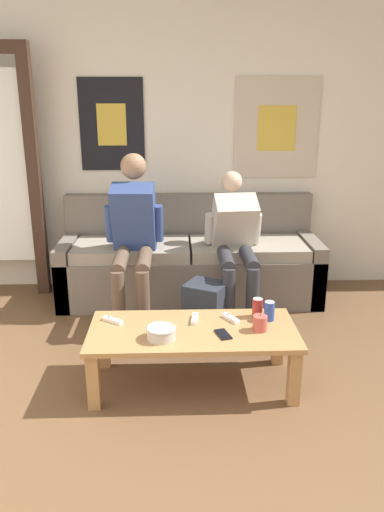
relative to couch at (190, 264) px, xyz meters
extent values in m
cube|color=silver|center=(0.07, 0.37, 0.97)|extent=(10.00, 0.05, 2.55)
cube|color=black|center=(-0.67, 0.33, 1.19)|extent=(0.56, 0.01, 0.79)
cube|color=gold|center=(-0.67, 0.33, 1.19)|extent=(0.25, 0.01, 0.36)
cube|color=beige|center=(0.78, 0.33, 1.15)|extent=(0.76, 0.01, 0.87)
cube|color=gold|center=(0.78, 0.33, 1.15)|extent=(0.34, 0.01, 0.39)
cube|color=#382319|center=(-1.33, 0.14, 0.72)|extent=(0.10, 0.10, 2.05)
cube|color=#70665B|center=(0.00, 0.28, 0.14)|extent=(2.24, 0.13, 0.88)
cube|color=#70665B|center=(0.00, -0.09, -0.09)|extent=(2.24, 0.61, 0.42)
cube|color=#70665B|center=(-1.06, -0.09, -0.03)|extent=(0.12, 0.61, 0.54)
cube|color=#70665B|center=(1.06, -0.09, -0.03)|extent=(0.12, 0.61, 0.54)
cube|color=gray|center=(-0.50, -0.09, 0.17)|extent=(0.98, 0.57, 0.10)
cube|color=gray|center=(0.50, -0.09, 0.17)|extent=(0.98, 0.57, 0.10)
cube|color=#B27F4C|center=(-0.03, -1.45, 0.06)|extent=(1.26, 0.58, 0.03)
cube|color=#B27F4C|center=(-0.60, -1.22, -0.13)|extent=(0.07, 0.07, 0.35)
cube|color=#B27F4C|center=(0.55, -1.22, -0.13)|extent=(0.07, 0.07, 0.35)
cube|color=#B27F4C|center=(-0.60, -1.69, -0.13)|extent=(0.07, 0.07, 0.35)
cube|color=#B27F4C|center=(0.55, -1.69, -0.13)|extent=(0.07, 0.07, 0.35)
cylinder|color=brown|center=(-0.55, -0.57, 0.22)|extent=(0.11, 0.47, 0.11)
cylinder|color=brown|center=(-0.55, -0.81, -0.03)|extent=(0.10, 0.10, 0.50)
cube|color=#232328|center=(-0.55, -0.88, -0.28)|extent=(0.11, 0.25, 0.05)
cylinder|color=brown|center=(-0.37, -0.57, 0.22)|extent=(0.11, 0.47, 0.11)
cylinder|color=brown|center=(-0.37, -0.81, -0.03)|extent=(0.10, 0.10, 0.50)
cube|color=#232328|center=(-0.37, -0.88, -0.28)|extent=(0.11, 0.25, 0.05)
cube|color=#33477F|center=(-0.46, -0.26, 0.48)|extent=(0.36, 0.38, 0.59)
sphere|color=#9E7556|center=(-0.46, -0.15, 0.89)|extent=(0.21, 0.21, 0.21)
cylinder|color=#33477F|center=(-0.65, -0.25, 0.44)|extent=(0.08, 0.12, 0.31)
cylinder|color=#33477F|center=(-0.26, -0.25, 0.44)|extent=(0.08, 0.12, 0.31)
cylinder|color=#2D2D33|center=(0.26, -0.56, 0.22)|extent=(0.11, 0.43, 0.11)
cylinder|color=#2D2D33|center=(0.26, -0.77, -0.03)|extent=(0.10, 0.10, 0.50)
cube|color=#232328|center=(0.26, -0.84, -0.28)|extent=(0.11, 0.25, 0.05)
cylinder|color=#2D2D33|center=(0.44, -0.56, 0.22)|extent=(0.11, 0.43, 0.11)
cylinder|color=#2D2D33|center=(0.44, -0.77, -0.03)|extent=(0.10, 0.10, 0.50)
cube|color=#232328|center=(0.44, -0.84, -0.28)|extent=(0.11, 0.25, 0.05)
cube|color=beige|center=(0.35, -0.22, 0.42)|extent=(0.38, 0.46, 0.52)
sphere|color=beige|center=(0.35, -0.03, 0.74)|extent=(0.18, 0.18, 0.18)
cylinder|color=beige|center=(0.16, -0.19, 0.38)|extent=(0.08, 0.15, 0.27)
cylinder|color=beige|center=(0.55, -0.19, 0.38)|extent=(0.08, 0.15, 0.27)
cube|color=#282D38|center=(0.10, -0.78, -0.10)|extent=(0.37, 0.36, 0.41)
cube|color=#282D38|center=(0.04, -0.88, -0.19)|extent=(0.22, 0.17, 0.19)
cylinder|color=#B7B2A8|center=(-0.22, -1.57, 0.11)|extent=(0.17, 0.17, 0.07)
torus|color=#B7B2A8|center=(-0.22, -1.57, 0.14)|extent=(0.17, 0.17, 0.02)
cylinder|color=#B24C42|center=(0.38, -1.48, 0.12)|extent=(0.09, 0.09, 0.09)
cylinder|color=black|center=(0.38, -1.48, 0.17)|extent=(0.00, 0.00, 0.01)
cylinder|color=#28479E|center=(0.46, -1.34, 0.13)|extent=(0.07, 0.07, 0.12)
cylinder|color=silver|center=(0.46, -1.34, 0.20)|extent=(0.06, 0.06, 0.00)
cylinder|color=maroon|center=(0.39, -1.29, 0.13)|extent=(0.07, 0.07, 0.12)
cylinder|color=silver|center=(0.39, -1.29, 0.20)|extent=(0.06, 0.06, 0.00)
cube|color=white|center=(-0.01, -1.33, 0.09)|extent=(0.05, 0.15, 0.02)
cylinder|color=#333842|center=(-0.01, -1.30, 0.10)|extent=(0.01, 0.01, 0.00)
cube|color=white|center=(0.22, -1.33, 0.09)|extent=(0.10, 0.14, 0.02)
cylinder|color=#333842|center=(0.20, -1.31, 0.10)|extent=(0.01, 0.01, 0.00)
cube|color=white|center=(-0.52, -1.34, 0.09)|extent=(0.14, 0.11, 0.02)
cylinder|color=#333842|center=(-0.55, -1.32, 0.10)|extent=(0.01, 0.01, 0.00)
cube|color=black|center=(0.15, -1.54, 0.08)|extent=(0.10, 0.15, 0.01)
cube|color=black|center=(0.15, -1.54, 0.08)|extent=(0.09, 0.14, 0.00)
camera|label=1|loc=(-0.13, -4.19, 1.42)|focal=35.00mm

